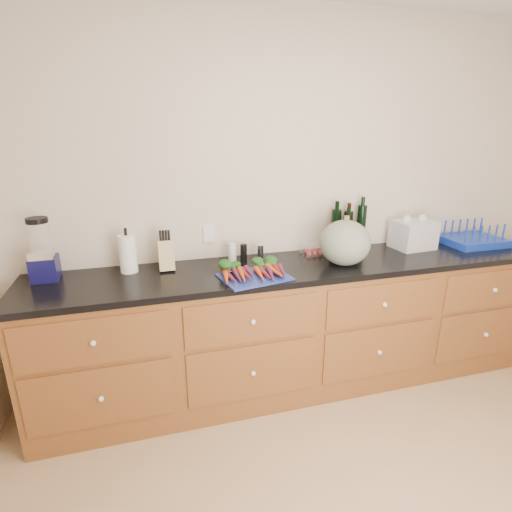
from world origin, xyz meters
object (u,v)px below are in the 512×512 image
object	(u,v)px
knife_block	(166,255)
tomato_box	(313,250)
squash	(345,243)
paper_towel	(128,254)
cutting_board	(254,277)
dish_rack	(472,239)
carrots	(253,270)
blender_appliance	(42,253)

from	to	relation	value
knife_block	tomato_box	size ratio (longest dim) A/B	1.20
squash	paper_towel	bearing A→B (deg)	170.13
cutting_board	squash	size ratio (longest dim) A/B	1.20
cutting_board	dish_rack	world-z (taller)	dish_rack
carrots	dish_rack	distance (m)	1.88
knife_block	squash	bearing A→B (deg)	-10.89
tomato_box	knife_block	bearing A→B (deg)	-178.37
cutting_board	carrots	size ratio (longest dim) A/B	1.02
carrots	blender_appliance	world-z (taller)	blender_appliance
squash	dish_rack	size ratio (longest dim) A/B	0.76
squash	dish_rack	bearing A→B (deg)	7.69
carrots	blender_appliance	size ratio (longest dim) A/B	1.03
cutting_board	blender_appliance	bearing A→B (deg)	165.60
knife_block	paper_towel	bearing A→B (deg)	175.19
cutting_board	knife_block	world-z (taller)	knife_block
blender_appliance	paper_towel	bearing A→B (deg)	0.24
dish_rack	paper_towel	bearing A→B (deg)	178.25
blender_appliance	squash	bearing A→B (deg)	-7.29
blender_appliance	cutting_board	bearing A→B (deg)	-14.40
squash	tomato_box	bearing A→B (deg)	113.97
cutting_board	carrots	xyz separation A→B (m)	(0.00, 0.04, 0.03)
cutting_board	dish_rack	bearing A→B (deg)	7.31
tomato_box	dish_rack	distance (m)	1.33
squash	paper_towel	distance (m)	1.42
paper_towel	knife_block	size ratio (longest dim) A/B	1.26
carrots	blender_appliance	distance (m)	1.28
paper_towel	tomato_box	size ratio (longest dim) A/B	1.51
cutting_board	squash	bearing A→B (deg)	6.62
carrots	dish_rack	world-z (taller)	dish_rack
paper_towel	knife_block	world-z (taller)	paper_towel
cutting_board	paper_towel	world-z (taller)	paper_towel
carrots	knife_block	bearing A→B (deg)	152.94
tomato_box	paper_towel	bearing A→B (deg)	-179.56
knife_block	dish_rack	xyz separation A→B (m)	(2.38, -0.06, -0.05)
cutting_board	paper_towel	xyz separation A→B (m)	(-0.75, 0.32, 0.12)
cutting_board	blender_appliance	size ratio (longest dim) A/B	1.05
knife_block	dish_rack	distance (m)	2.38
dish_rack	tomato_box	bearing A→B (deg)	176.13
paper_towel	tomato_box	world-z (taller)	paper_towel
squash	paper_towel	size ratio (longest dim) A/B	1.39
blender_appliance	knife_block	world-z (taller)	blender_appliance
squash	tomato_box	distance (m)	0.30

